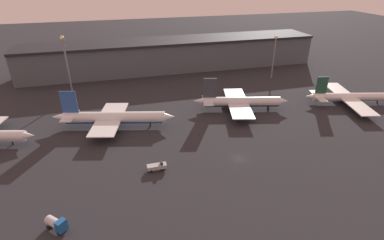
{
  "coord_description": "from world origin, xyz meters",
  "views": [
    {
      "loc": [
        -34.47,
        -70.88,
        52.78
      ],
      "look_at": [
        -10.22,
        18.08,
        6.0
      ],
      "focal_mm": 28.0,
      "sensor_mm": 36.0,
      "label": 1
    }
  ],
  "objects_px": {
    "airplane_1": "(113,118)",
    "service_vehicle_1": "(56,224)",
    "airplane_2": "(240,102)",
    "service_vehicle_0": "(157,166)",
    "airplane_3": "(350,97)"
  },
  "relations": [
    {
      "from": "airplane_1",
      "to": "service_vehicle_1",
      "type": "distance_m",
      "value": 49.45
    },
    {
      "from": "airplane_2",
      "to": "service_vehicle_0",
      "type": "distance_m",
      "value": 51.96
    },
    {
      "from": "airplane_3",
      "to": "service_vehicle_0",
      "type": "bearing_deg",
      "value": -149.39
    },
    {
      "from": "airplane_2",
      "to": "service_vehicle_1",
      "type": "height_order",
      "value": "airplane_2"
    },
    {
      "from": "airplane_1",
      "to": "service_vehicle_1",
      "type": "xyz_separation_m",
      "value": [
        -14.3,
        -47.3,
        -1.93
      ]
    },
    {
      "from": "airplane_2",
      "to": "service_vehicle_0",
      "type": "relative_size",
      "value": 6.93
    },
    {
      "from": "airplane_1",
      "to": "service_vehicle_1",
      "type": "relative_size",
      "value": 8.41
    },
    {
      "from": "airplane_1",
      "to": "airplane_3",
      "type": "height_order",
      "value": "airplane_1"
    },
    {
      "from": "airplane_1",
      "to": "airplane_2",
      "type": "bearing_deg",
      "value": 16.29
    },
    {
      "from": "airplane_3",
      "to": "airplane_2",
      "type": "bearing_deg",
      "value": -173.56
    },
    {
      "from": "airplane_3",
      "to": "service_vehicle_0",
      "type": "relative_size",
      "value": 7.06
    },
    {
      "from": "airplane_1",
      "to": "airplane_2",
      "type": "xyz_separation_m",
      "value": [
        51.37,
        1.77,
        -0.24
      ]
    },
    {
      "from": "airplane_3",
      "to": "service_vehicle_0",
      "type": "height_order",
      "value": "airplane_3"
    },
    {
      "from": "airplane_3",
      "to": "service_vehicle_0",
      "type": "xyz_separation_m",
      "value": [
        -88.95,
        -26.0,
        -1.77
      ]
    },
    {
      "from": "airplane_1",
      "to": "airplane_3",
      "type": "distance_m",
      "value": 100.16
    }
  ]
}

